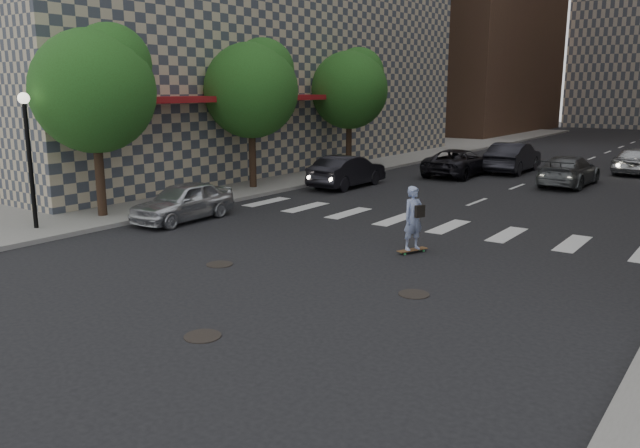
# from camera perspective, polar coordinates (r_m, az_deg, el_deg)

# --- Properties ---
(ground) EXTENTS (160.00, 160.00, 0.00)m
(ground) POSITION_cam_1_polar(r_m,az_deg,el_deg) (14.53, -6.86, -6.05)
(ground) COLOR black
(ground) RESTS_ON ground
(sidewalk_left) EXTENTS (13.00, 80.00, 0.15)m
(sidewalk_left) POSITION_cam_1_polar(r_m,az_deg,el_deg) (38.69, -2.81, 5.65)
(sidewalk_left) COLOR gray
(sidewalk_left) RESTS_ON ground
(lamppost) EXTENTS (0.36, 0.36, 4.28)m
(lamppost) POSITION_cam_1_polar(r_m,az_deg,el_deg) (21.71, -25.15, 6.88)
(lamppost) COLOR black
(lamppost) RESTS_ON sidewalk_left
(tree_a) EXTENTS (4.20, 4.20, 6.60)m
(tree_a) POSITION_cam_1_polar(r_m,az_deg,el_deg) (23.02, -19.69, 11.85)
(tree_a) COLOR #382619
(tree_a) RESTS_ON sidewalk_left
(tree_b) EXTENTS (4.20, 4.20, 6.60)m
(tree_b) POSITION_cam_1_polar(r_m,az_deg,el_deg) (28.40, -6.08, 12.44)
(tree_b) COLOR #382619
(tree_b) RESTS_ON sidewalk_left
(tree_c) EXTENTS (4.20, 4.20, 6.60)m
(tree_c) POSITION_cam_1_polar(r_m,az_deg,el_deg) (34.79, 2.89, 12.45)
(tree_c) COLOR #382619
(tree_c) RESTS_ON sidewalk_left
(manhole_a) EXTENTS (0.70, 0.70, 0.02)m
(manhole_a) POSITION_cam_1_polar(r_m,az_deg,el_deg) (12.06, -10.69, -10.04)
(manhole_a) COLOR black
(manhole_a) RESTS_ON ground
(manhole_b) EXTENTS (0.70, 0.70, 0.02)m
(manhole_b) POSITION_cam_1_polar(r_m,az_deg,el_deg) (16.68, -9.18, -3.66)
(manhole_b) COLOR black
(manhole_b) RESTS_ON ground
(manhole_c) EXTENTS (0.70, 0.70, 0.02)m
(manhole_c) POSITION_cam_1_polar(r_m,az_deg,el_deg) (14.30, 8.59, -6.36)
(manhole_c) COLOR black
(manhole_c) RESTS_ON ground
(skateboarder) EXTENTS (0.65, 0.97, 1.90)m
(skateboarder) POSITION_cam_1_polar(r_m,az_deg,el_deg) (17.60, 8.56, 0.52)
(skateboarder) COLOR brown
(skateboarder) RESTS_ON ground
(silver_sedan) EXTENTS (1.77, 4.06, 1.36)m
(silver_sedan) POSITION_cam_1_polar(r_m,az_deg,el_deg) (22.30, -12.41, 2.03)
(silver_sedan) COLOR silver
(silver_sedan) RESTS_ON ground
(traffic_car_a) EXTENTS (1.59, 4.54, 1.50)m
(traffic_car_a) POSITION_cam_1_polar(r_m,az_deg,el_deg) (29.34, 2.51, 4.85)
(traffic_car_a) COLOR black
(traffic_car_a) RESTS_ON ground
(traffic_car_b) EXTENTS (2.07, 4.93, 1.42)m
(traffic_car_b) POSITION_cam_1_polar(r_m,az_deg,el_deg) (32.01, 21.79, 4.54)
(traffic_car_b) COLOR #4F5256
(traffic_car_b) RESTS_ON ground
(traffic_car_c) EXTENTS (2.42, 5.11, 1.41)m
(traffic_car_c) POSITION_cam_1_polar(r_m,az_deg,el_deg) (33.94, 12.53, 5.51)
(traffic_car_c) COLOR black
(traffic_car_c) RESTS_ON ground
(traffic_car_d) EXTENTS (2.31, 4.59, 1.50)m
(traffic_car_d) POSITION_cam_1_polar(r_m,az_deg,el_deg) (37.98, 27.10, 5.22)
(traffic_car_d) COLOR #A1A3A8
(traffic_car_d) RESTS_ON ground
(traffic_car_e) EXTENTS (1.87, 5.02, 1.64)m
(traffic_car_e) POSITION_cam_1_polar(r_m,az_deg,el_deg) (36.14, 17.24, 5.84)
(traffic_car_e) COLOR black
(traffic_car_e) RESTS_ON ground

